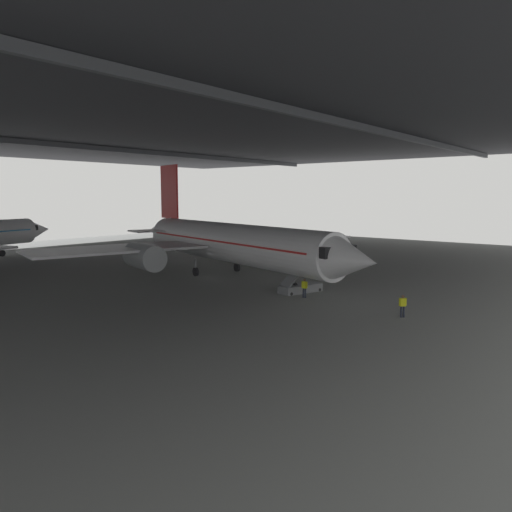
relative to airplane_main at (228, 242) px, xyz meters
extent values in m
plane|color=slate|center=(-0.43, 0.71, -3.61)|extent=(110.00, 110.00, 0.00)
cube|color=#38383D|center=(-0.43, 14.46, 12.95)|extent=(121.00, 99.00, 1.20)
cube|color=#4C4F54|center=(-0.43, -10.29, 11.95)|extent=(115.50, 0.50, 0.70)
cube|color=#4C4F54|center=(-0.43, 30.96, 11.95)|extent=(115.50, 0.50, 0.70)
cylinder|color=white|center=(-0.17, -0.62, 0.02)|extent=(11.83, 30.29, 4.06)
cone|color=white|center=(-4.60, -17.00, 0.02)|extent=(5.11, 5.74, 3.98)
cube|color=black|center=(-3.93, -14.52, 0.53)|extent=(4.07, 3.65, 0.89)
cone|color=white|center=(4.26, 15.76, 0.43)|extent=(5.03, 7.17, 3.45)
cube|color=red|center=(3.59, 13.28, 5.38)|extent=(1.39, 4.34, 6.65)
cube|color=white|center=(6.05, 11.47, 0.63)|extent=(5.86, 4.56, 0.16)
cube|color=white|center=(0.56, 12.95, 0.63)|extent=(5.86, 4.56, 0.16)
cube|color=white|center=(11.27, 1.37, -0.38)|extent=(18.32, 11.56, 0.24)
cylinder|color=#9EA3A8|center=(8.73, -0.23, -1.09)|extent=(3.81, 5.75, 2.52)
cube|color=white|center=(-9.04, 6.86, -0.38)|extent=(18.32, 11.56, 0.24)
cylinder|color=#9EA3A8|center=(-7.65, 4.20, -1.09)|extent=(3.81, 5.75, 2.52)
cube|color=red|center=(-0.17, -0.62, 0.33)|extent=(11.33, 28.17, 0.16)
cylinder|color=#9EA3A8|center=(-2.82, -10.42, -2.36)|extent=(0.20, 0.20, 1.15)
cylinder|color=black|center=(-2.82, -10.42, -3.16)|extent=(0.52, 0.95, 0.90)
cylinder|color=#9EA3A8|center=(3.14, 1.55, -2.36)|extent=(0.20, 0.20, 1.15)
cylinder|color=black|center=(3.14, 1.55, -3.16)|extent=(0.52, 0.95, 0.90)
cylinder|color=#9EA3A8|center=(-1.94, 2.92, -2.36)|extent=(0.20, 0.20, 1.15)
cylinder|color=black|center=(-1.94, 2.92, -3.16)|extent=(0.52, 0.95, 0.90)
cube|color=slate|center=(-2.28, -10.76, -3.26)|extent=(4.26, 2.49, 0.70)
cube|color=slate|center=(-2.28, -10.76, -1.34)|extent=(3.93, 2.23, 3.22)
cube|color=slate|center=(-0.52, -11.23, 0.23)|extent=(1.40, 1.54, 0.12)
cylinder|color=black|center=(-0.36, -10.65, 0.73)|extent=(0.06, 0.06, 1.00)
cylinder|color=black|center=(-0.68, -11.81, 0.73)|extent=(0.06, 0.06, 1.00)
cylinder|color=black|center=(-0.51, -10.51, -3.46)|extent=(0.32, 0.19, 0.30)
cylinder|color=black|center=(-0.88, -11.86, -3.46)|extent=(0.32, 0.19, 0.30)
cylinder|color=black|center=(-3.68, -9.65, -3.46)|extent=(0.32, 0.19, 0.30)
cylinder|color=black|center=(-4.04, -11.01, -3.46)|extent=(0.32, 0.19, 0.30)
cylinder|color=#232838|center=(-5.34, -21.32, -3.21)|extent=(0.14, 0.14, 0.80)
cylinder|color=#232838|center=(-5.23, -21.46, -3.21)|extent=(0.14, 0.14, 0.80)
cube|color=yellow|center=(-5.28, -21.39, -2.52)|extent=(0.40, 0.42, 0.57)
cylinder|color=yellow|center=(-5.43, -21.21, -2.49)|extent=(0.09, 0.09, 0.54)
cylinder|color=yellow|center=(-5.14, -21.57, -2.49)|extent=(0.09, 0.09, 0.54)
sphere|color=brown|center=(-5.28, -21.39, -2.12)|extent=(0.22, 0.22, 0.22)
cylinder|color=#232838|center=(-4.07, -12.26, -3.20)|extent=(0.14, 0.14, 0.81)
cylinder|color=#232838|center=(-4.04, -12.44, -3.20)|extent=(0.14, 0.14, 0.81)
cube|color=yellow|center=(-4.05, -12.35, -2.51)|extent=(0.27, 0.39, 0.57)
cylinder|color=yellow|center=(-4.09, -12.12, -2.48)|extent=(0.09, 0.09, 0.54)
cylinder|color=yellow|center=(-4.02, -12.58, -2.48)|extent=(0.09, 0.09, 0.54)
sphere|color=brown|center=(-4.05, -12.35, -2.11)|extent=(0.22, 0.22, 0.22)
cone|color=white|center=(-1.58, 37.57, -0.22)|extent=(4.94, 4.34, 3.50)
cube|color=black|center=(-3.79, 37.09, 0.23)|extent=(3.09, 3.50, 0.79)
cylinder|color=#9EA3A8|center=(-7.44, 36.29, -2.36)|extent=(0.20, 0.20, 1.15)
cylinder|color=black|center=(-7.44, 36.29, -3.16)|extent=(0.94, 0.49, 0.90)
camera|label=1|loc=(-37.78, -34.65, 4.87)|focal=34.36mm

